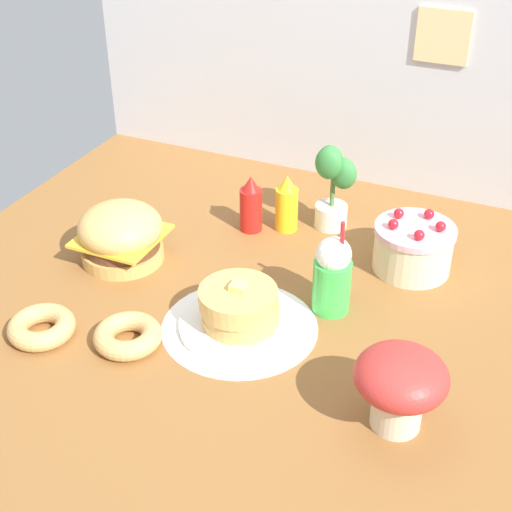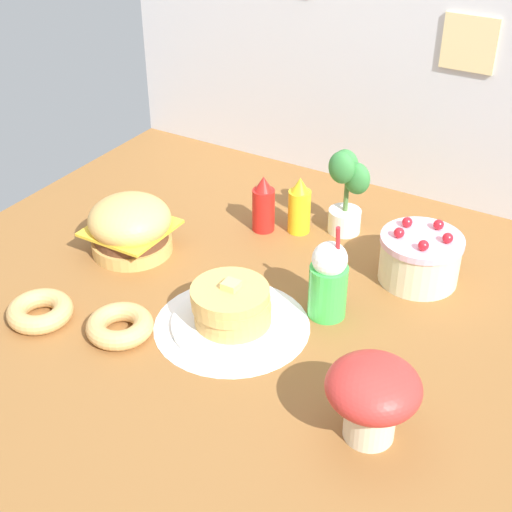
% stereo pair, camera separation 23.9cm
% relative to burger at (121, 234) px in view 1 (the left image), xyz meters
% --- Properties ---
extents(ground_plane, '(2.20, 2.03, 0.02)m').
position_rel_burger_xyz_m(ground_plane, '(0.48, -0.07, -0.11)').
color(ground_plane, brown).
extents(back_wall, '(2.20, 0.04, 1.10)m').
position_rel_burger_xyz_m(back_wall, '(0.48, 0.94, 0.45)').
color(back_wall, silver).
rests_on(back_wall, ground_plane).
extents(doily_mat, '(0.49, 0.49, 0.00)m').
position_rel_burger_xyz_m(doily_mat, '(0.54, -0.19, -0.10)').
color(doily_mat, white).
rests_on(doily_mat, ground_plane).
extents(burger, '(0.29, 0.29, 0.21)m').
position_rel_burger_xyz_m(burger, '(0.00, 0.00, 0.00)').
color(burger, '#DBA859').
rests_on(burger, ground_plane).
extents(pancake_stack, '(0.38, 0.38, 0.16)m').
position_rel_burger_xyz_m(pancake_stack, '(0.54, -0.19, -0.03)').
color(pancake_stack, white).
rests_on(pancake_stack, doily_mat).
extents(layer_cake, '(0.28, 0.28, 0.20)m').
position_rel_burger_xyz_m(layer_cake, '(0.95, 0.35, -0.01)').
color(layer_cake, beige).
rests_on(layer_cake, ground_plane).
extents(ketchup_bottle, '(0.08, 0.08, 0.22)m').
position_rel_burger_xyz_m(ketchup_bottle, '(0.33, 0.37, 0.00)').
color(ketchup_bottle, red).
rests_on(ketchup_bottle, ground_plane).
extents(mustard_bottle, '(0.08, 0.08, 0.22)m').
position_rel_burger_xyz_m(mustard_bottle, '(0.45, 0.43, 0.00)').
color(mustard_bottle, yellow).
rests_on(mustard_bottle, ground_plane).
extents(cream_soda_cup, '(0.12, 0.12, 0.33)m').
position_rel_burger_xyz_m(cream_soda_cup, '(0.77, 0.02, 0.03)').
color(cream_soda_cup, green).
rests_on(cream_soda_cup, ground_plane).
extents(donut_pink_glaze, '(0.21, 0.21, 0.06)m').
position_rel_burger_xyz_m(donut_pink_glaze, '(0.01, -0.46, -0.07)').
color(donut_pink_glaze, tan).
rests_on(donut_pink_glaze, ground_plane).
extents(donut_chocolate, '(0.21, 0.21, 0.06)m').
position_rel_burger_xyz_m(donut_chocolate, '(0.27, -0.39, -0.07)').
color(donut_chocolate, tan).
rests_on(donut_chocolate, ground_plane).
extents(potted_plant, '(0.16, 0.13, 0.34)m').
position_rel_burger_xyz_m(potted_plant, '(0.60, 0.51, 0.08)').
color(potted_plant, white).
rests_on(potted_plant, ground_plane).
extents(mushroom_stool, '(0.24, 0.24, 0.23)m').
position_rel_burger_xyz_m(mushroom_stool, '(1.09, -0.39, 0.04)').
color(mushroom_stool, beige).
rests_on(mushroom_stool, ground_plane).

